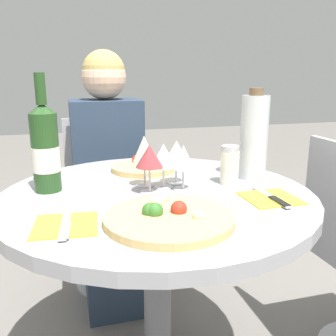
{
  "coord_description": "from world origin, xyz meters",
  "views": [
    {
      "loc": [
        -0.26,
        -1.06,
        1.08
      ],
      "look_at": [
        0.01,
        -0.1,
        0.83
      ],
      "focal_mm": 40.0,
      "sensor_mm": 36.0,
      "label": 1
    }
  ],
  "objects_px": {
    "tall_carafe": "(254,137)",
    "seated_diner": "(110,187)",
    "pizza_large": "(168,217)",
    "wine_bottle": "(45,148)",
    "dining_table": "(157,235)",
    "chair_behind_diner": "(108,204)"
  },
  "relations": [
    {
      "from": "wine_bottle",
      "to": "tall_carafe",
      "type": "xyz_separation_m",
      "value": [
        0.68,
        -0.04,
        0.01
      ]
    },
    {
      "from": "chair_behind_diner",
      "to": "pizza_large",
      "type": "distance_m",
      "value": 1.09
    },
    {
      "from": "pizza_large",
      "to": "wine_bottle",
      "type": "height_order",
      "value": "wine_bottle"
    },
    {
      "from": "seated_diner",
      "to": "pizza_large",
      "type": "bearing_deg",
      "value": 92.67
    },
    {
      "from": "dining_table",
      "to": "tall_carafe",
      "type": "height_order",
      "value": "tall_carafe"
    },
    {
      "from": "seated_diner",
      "to": "tall_carafe",
      "type": "height_order",
      "value": "seated_diner"
    },
    {
      "from": "tall_carafe",
      "to": "seated_diner",
      "type": "bearing_deg",
      "value": 125.61
    },
    {
      "from": "dining_table",
      "to": "pizza_large",
      "type": "xyz_separation_m",
      "value": [
        -0.03,
        -0.24,
        0.16
      ]
    },
    {
      "from": "pizza_large",
      "to": "tall_carafe",
      "type": "xyz_separation_m",
      "value": [
        0.38,
        0.3,
        0.13
      ]
    },
    {
      "from": "dining_table",
      "to": "wine_bottle",
      "type": "relative_size",
      "value": 2.69
    },
    {
      "from": "chair_behind_diner",
      "to": "pizza_large",
      "type": "relative_size",
      "value": 2.64
    },
    {
      "from": "chair_behind_diner",
      "to": "tall_carafe",
      "type": "relative_size",
      "value": 2.78
    },
    {
      "from": "pizza_large",
      "to": "seated_diner",
      "type": "bearing_deg",
      "value": 92.67
    },
    {
      "from": "seated_diner",
      "to": "wine_bottle",
      "type": "relative_size",
      "value": 3.33
    },
    {
      "from": "chair_behind_diner",
      "to": "pizza_large",
      "type": "bearing_deg",
      "value": 92.3
    },
    {
      "from": "seated_diner",
      "to": "dining_table",
      "type": "bearing_deg",
      "value": 96.04
    },
    {
      "from": "wine_bottle",
      "to": "dining_table",
      "type": "bearing_deg",
      "value": -17.69
    },
    {
      "from": "dining_table",
      "to": "wine_bottle",
      "type": "distance_m",
      "value": 0.44
    },
    {
      "from": "pizza_large",
      "to": "dining_table",
      "type": "bearing_deg",
      "value": 83.2
    },
    {
      "from": "dining_table",
      "to": "pizza_large",
      "type": "distance_m",
      "value": 0.28
    },
    {
      "from": "wine_bottle",
      "to": "tall_carafe",
      "type": "relative_size",
      "value": 1.16
    },
    {
      "from": "dining_table",
      "to": "chair_behind_diner",
      "type": "distance_m",
      "value": 0.82
    }
  ]
}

